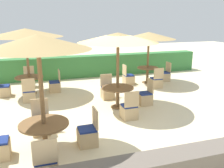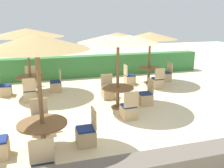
# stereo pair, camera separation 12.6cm
# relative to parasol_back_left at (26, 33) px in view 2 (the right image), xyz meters

# --- Properties ---
(ground_plane) EXTENTS (40.00, 40.00, 0.00)m
(ground_plane) POSITION_rel_parasol_back_left_xyz_m (2.68, -3.32, -2.48)
(ground_plane) COLOR beige
(hedge_row) EXTENTS (13.00, 0.70, 1.10)m
(hedge_row) POSITION_rel_parasol_back_left_xyz_m (2.68, 2.39, -1.92)
(hedge_row) COLOR #387A3D
(hedge_row) RESTS_ON ground_plane
(stone_border) EXTENTS (10.00, 0.56, 0.49)m
(stone_border) POSITION_rel_parasol_back_left_xyz_m (2.68, -6.63, -2.23)
(stone_border) COLOR #6B6056
(stone_border) RESTS_ON ground_plane
(parasol_back_left) EXTENTS (2.92, 2.92, 2.65)m
(parasol_back_left) POSITION_rel_parasol_back_left_xyz_m (0.00, 0.00, 0.00)
(parasol_back_left) COLOR brown
(parasol_back_left) RESTS_ON ground_plane
(round_table_back_left) EXTENTS (1.13, 1.13, 0.72)m
(round_table_back_left) POSITION_rel_parasol_back_left_xyz_m (0.00, 0.00, -1.90)
(round_table_back_left) COLOR brown
(round_table_back_left) RESTS_ON ground_plane
(patio_chair_back_left_north) EXTENTS (0.46, 0.46, 0.93)m
(patio_chair_back_left_north) POSITION_rel_parasol_back_left_xyz_m (-0.02, 1.06, -2.21)
(patio_chair_back_left_north) COLOR tan
(patio_chair_back_left_north) RESTS_ON ground_plane
(patio_chair_back_left_west) EXTENTS (0.46, 0.46, 0.93)m
(patio_chair_back_left_west) POSITION_rel_parasol_back_left_xyz_m (-1.00, -0.03, -2.21)
(patio_chair_back_left_west) COLOR tan
(patio_chair_back_left_west) RESTS_ON ground_plane
(patio_chair_back_left_south) EXTENTS (0.46, 0.46, 0.93)m
(patio_chair_back_left_south) POSITION_rel_parasol_back_left_xyz_m (-0.03, -1.01, -2.21)
(patio_chair_back_left_south) COLOR tan
(patio_chair_back_left_south) RESTS_ON ground_plane
(patio_chair_back_left_east) EXTENTS (0.46, 0.46, 0.93)m
(patio_chair_back_left_east) POSITION_rel_parasol_back_left_xyz_m (1.01, 0.01, -2.21)
(patio_chair_back_left_east) COLOR tan
(patio_chair_back_left_east) RESTS_ON ground_plane
(parasol_center) EXTENTS (2.67, 2.67, 2.59)m
(parasol_center) POSITION_rel_parasol_back_left_xyz_m (2.92, -2.59, -0.06)
(parasol_center) COLOR brown
(parasol_center) RESTS_ON ground_plane
(round_table_center) EXTENTS (1.11, 1.11, 0.73)m
(round_table_center) POSITION_rel_parasol_back_left_xyz_m (2.92, -2.59, -1.89)
(round_table_center) COLOR brown
(round_table_center) RESTS_ON ground_plane
(patio_chair_center_south) EXTENTS (0.46, 0.46, 0.93)m
(patio_chair_center_south) POSITION_rel_parasol_back_left_xyz_m (2.94, -3.66, -2.21)
(patio_chair_center_south) COLOR tan
(patio_chair_center_south) RESTS_ON ground_plane
(patio_chair_center_north) EXTENTS (0.46, 0.46, 0.93)m
(patio_chair_center_north) POSITION_rel_parasol_back_left_xyz_m (2.87, -1.54, -2.21)
(patio_chair_center_north) COLOR tan
(patio_chair_center_north) RESTS_ON ground_plane
(patio_chair_center_east) EXTENTS (0.46, 0.46, 0.93)m
(patio_chair_center_east) POSITION_rel_parasol_back_left_xyz_m (3.97, -2.61, -2.21)
(patio_chair_center_east) COLOR tan
(patio_chair_center_east) RESTS_ON ground_plane
(parasol_back_right) EXTENTS (2.48, 2.48, 2.41)m
(parasol_back_right) POSITION_rel_parasol_back_left_xyz_m (5.38, 0.19, -0.24)
(parasol_back_right) COLOR brown
(parasol_back_right) RESTS_ON ground_plane
(round_table_back_right) EXTENTS (1.00, 1.00, 0.75)m
(round_table_back_right) POSITION_rel_parasol_back_left_xyz_m (5.38, 0.19, -1.90)
(round_table_back_right) COLOR brown
(round_table_back_right) RESTS_ON ground_plane
(patio_chair_back_right_east) EXTENTS (0.46, 0.46, 0.93)m
(patio_chair_back_right_east) POSITION_rel_parasol_back_left_xyz_m (6.33, 0.23, -2.21)
(patio_chair_back_right_east) COLOR tan
(patio_chair_back_right_east) RESTS_ON ground_plane
(patio_chair_back_right_south) EXTENTS (0.46, 0.46, 0.93)m
(patio_chair_back_right_south) POSITION_rel_parasol_back_left_xyz_m (5.39, -0.74, -2.21)
(patio_chair_back_right_south) COLOR tan
(patio_chair_back_right_south) RESTS_ON ground_plane
(patio_chair_back_right_west) EXTENTS (0.46, 0.46, 0.93)m
(patio_chair_back_right_west) POSITION_rel_parasol_back_left_xyz_m (4.41, 0.23, -2.21)
(patio_chair_back_right_west) COLOR tan
(patio_chair_back_right_west) RESTS_ON ground_plane
(parasol_front_left) EXTENTS (2.30, 2.30, 2.73)m
(parasol_front_left) POSITION_rel_parasol_back_left_xyz_m (0.34, -4.87, 0.08)
(parasol_front_left) COLOR brown
(parasol_front_left) RESTS_ON ground_plane
(round_table_front_left) EXTENTS (1.15, 1.15, 0.70)m
(round_table_front_left) POSITION_rel_parasol_back_left_xyz_m (0.34, -4.87, -1.91)
(round_table_front_left) COLOR brown
(round_table_front_left) RESTS_ON ground_plane
(patio_chair_front_left_north) EXTENTS (0.46, 0.46, 0.93)m
(patio_chair_front_left_north) POSITION_rel_parasol_back_left_xyz_m (0.29, -3.88, -2.21)
(patio_chair_front_left_north) COLOR tan
(patio_chair_front_left_north) RESTS_ON ground_plane
(patio_chair_front_left_east) EXTENTS (0.46, 0.46, 0.93)m
(patio_chair_front_left_east) POSITION_rel_parasol_back_left_xyz_m (1.36, -4.89, -2.21)
(patio_chair_front_left_east) COLOR tan
(patio_chair_front_left_east) RESTS_ON ground_plane
(patio_chair_front_left_south) EXTENTS (0.46, 0.46, 0.93)m
(patio_chair_front_left_south) POSITION_rel_parasol_back_left_xyz_m (0.29, -5.95, -2.21)
(patio_chair_front_left_south) COLOR tan
(patio_chair_front_left_south) RESTS_ON ground_plane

